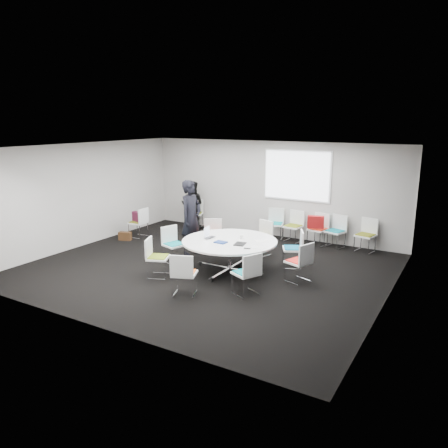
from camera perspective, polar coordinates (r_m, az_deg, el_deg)
The scene contains 31 objects.
room_shell at distance 9.93m, azimuth -1.69°, elevation 1.85°, with size 8.08×7.08×2.88m.
conference_table at distance 9.98m, azimuth 0.72°, elevation -3.23°, with size 2.17×2.17×0.73m.
projection_screen at distance 12.62m, azimuth 9.47°, elevation 6.25°, with size 1.90×0.03×1.35m, color white.
chair_ring_a at distance 9.53m, azimuth 9.72°, elevation -5.87°, with size 0.58×0.59×0.88m.
chair_ring_b at distance 10.44m, azimuth 8.98°, elevation -4.10°, with size 0.61×0.61×0.88m.
chair_ring_c at distance 11.27m, azimuth 4.83°, elevation -2.67°, with size 0.57×0.56×0.88m.
chair_ring_d at distance 11.37m, azimuth -1.46°, elevation -2.48°, with size 0.62×0.62×0.88m.
chair_ring_e at distance 10.72m, azimuth -6.52°, elevation -3.57°, with size 0.57×0.58×0.88m.
chair_ring_f at distance 9.79m, azimuth -8.64°, elevation -5.30°, with size 0.59×0.60×0.88m.
chair_ring_g at distance 8.74m, azimuth -5.20°, elevation -7.53°, with size 0.59×0.58×0.88m.
chair_ring_h at distance 8.74m, azimuth 2.93°, elevation -7.50°, with size 0.60×0.61×0.88m.
chair_back_a at distance 12.81m, azimuth 6.67°, elevation -0.73°, with size 0.56×0.55×0.88m.
chair_back_b at distance 12.59m, azimuth 9.03°, elevation -1.06°, with size 0.52×0.51×0.88m.
chair_back_c at distance 12.37m, azimuth 12.14°, elevation -1.46°, with size 0.54×0.54×0.88m.
chair_back_d at distance 12.25m, azimuth 14.31°, elevation -1.73°, with size 0.57×0.56×0.88m.
chair_back_e at distance 12.06m, azimuth 17.96°, elevation -2.20°, with size 0.55×0.54×0.88m.
chair_spare_left at distance 13.14m, azimuth -11.08°, elevation -0.53°, with size 0.48×0.49×0.88m.
chair_person_back at distance 14.15m, azimuth -3.78°, elevation 0.70°, with size 0.59×0.58×0.88m.
person_main at distance 11.13m, azimuth -4.33°, elevation 0.81°, with size 0.70×0.46×1.93m, color black.
person_back at distance 13.91m, azimuth -4.17°, elevation 2.51°, with size 0.74×0.58×1.52m, color black.
laptop at distance 10.07m, azimuth -1.70°, elevation -1.84°, with size 0.30×0.19×0.02m, color #333338.
laptop_lid at distance 10.18m, azimuth -2.25°, elevation -0.98°, with size 0.30×0.02×0.22m, color silver.
notebook_black at distance 9.60m, azimuth 2.09°, elevation -2.62°, with size 0.22×0.30×0.02m, color black.
tablet_folio at distance 9.72m, azimuth -0.45°, elevation -2.39°, with size 0.26×0.20×0.03m, color navy.
papers_right at distance 9.91m, azimuth 5.02°, elevation -2.20°, with size 0.30×0.21×0.00m, color white.
papers_front at distance 9.40m, azimuth 4.49°, elevation -3.05°, with size 0.30×0.21×0.00m, color silver.
cup at distance 10.05m, azimuth 2.26°, elevation -1.69°, with size 0.08×0.08×0.09m, color white.
phone at distance 9.30m, azimuth 3.04°, elevation -3.21°, with size 0.14×0.07×0.01m, color black.
maroon_bag at distance 13.07m, azimuth -11.21°, elevation 0.94°, with size 0.40×0.14×0.28m, color #4D142B.
brown_bag at distance 12.94m, azimuth -12.79°, elevation -1.55°, with size 0.36×0.16×0.24m, color #3F2614.
red_jacket at distance 12.06m, azimuth 11.89°, elevation 0.25°, with size 0.44×0.10×0.35m, color #A61415.
Camera 1 is at (5.26, -8.24, 3.41)m, focal length 35.00 mm.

